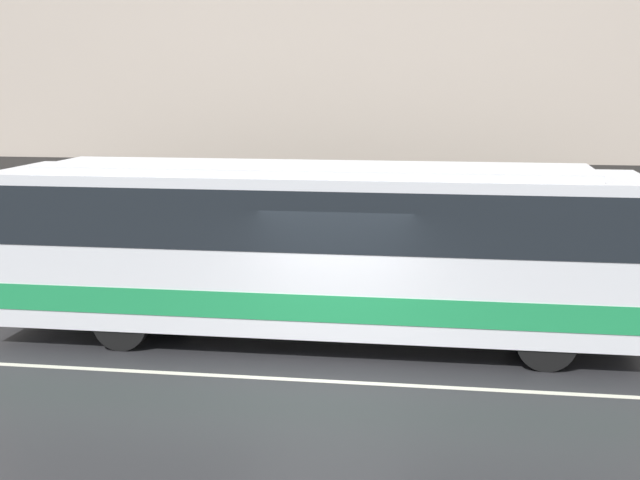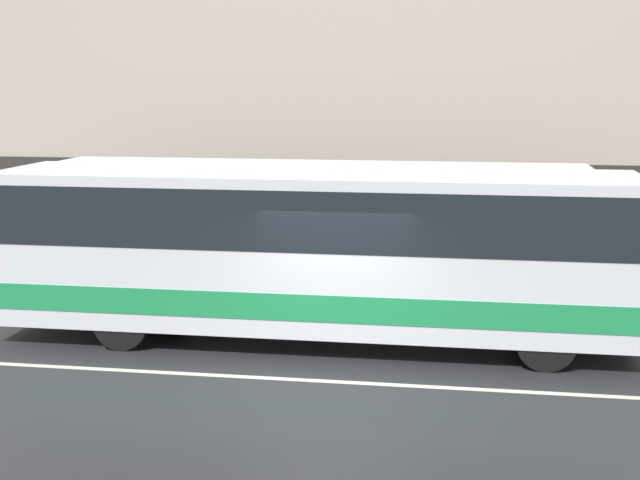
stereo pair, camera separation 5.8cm
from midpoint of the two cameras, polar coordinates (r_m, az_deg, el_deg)
ground_plane at (r=13.88m, az=0.49°, el=-9.04°), size 60.00×60.00×0.00m
sidewalk at (r=18.89m, az=2.92°, el=-3.56°), size 60.00×2.57×0.17m
building_facade at (r=19.81m, az=3.54°, el=13.72°), size 60.00×0.35×12.00m
lane_stripe at (r=13.88m, az=0.49°, el=-9.02°), size 54.00×0.14×0.01m
transit_bus at (r=15.63m, az=-0.31°, el=-0.16°), size 11.12×2.55×3.12m
pedestrian_waiting at (r=18.97m, az=-9.80°, el=-1.13°), size 0.36×0.36×1.58m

